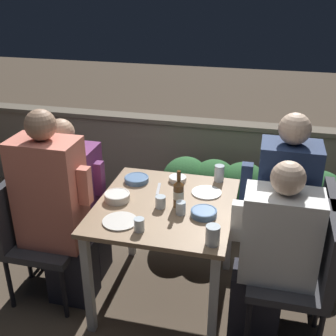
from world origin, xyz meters
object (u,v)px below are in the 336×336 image
object	(u,v)px
person_white_polo	(272,254)
beer_bottle	(179,193)
chair_right_far	(308,239)
person_navy_jumper	(279,214)
chair_right_near	(307,268)
person_purple_stripe	(72,200)
potted_plant	(318,203)
person_coral_top	(56,211)
chair_left_far	(48,205)
chair_left_near	(32,228)

from	to	relation	value
person_white_polo	beer_bottle	xyz separation A→B (m)	(-0.59, 0.14, 0.25)
chair_right_far	person_navy_jumper	world-z (taller)	person_navy_jumper
chair_right_near	beer_bottle	bearing A→B (deg)	169.82
person_purple_stripe	person_white_polo	size ratio (longest dim) A/B	1.02
person_purple_stripe	beer_bottle	bearing A→B (deg)	-11.37
chair_right_far	potted_plant	bearing A→B (deg)	79.69
person_purple_stripe	person_white_polo	xyz separation A→B (m)	(1.41, -0.31, -0.01)
chair_right_far	person_navy_jumper	xyz separation A→B (m)	(-0.20, -0.00, 0.16)
person_coral_top	person_white_polo	world-z (taller)	person_coral_top
chair_right_near	person_navy_jumper	distance (m)	0.39
chair_left_far	person_white_polo	bearing A→B (deg)	-10.79
chair_left_near	potted_plant	distance (m)	2.17
chair_left_far	chair_right_far	distance (m)	1.85
person_purple_stripe	potted_plant	distance (m)	1.90
person_purple_stripe	beer_bottle	world-z (taller)	person_purple_stripe
chair_left_near	person_coral_top	xyz separation A→B (m)	(0.20, 0.00, 0.16)
person_white_polo	chair_right_near	bearing A→B (deg)	-0.00
person_coral_top	chair_left_near	bearing A→B (deg)	-180.00
chair_right_near	beer_bottle	distance (m)	0.87
person_white_polo	beer_bottle	world-z (taller)	person_white_polo
chair_left_near	chair_right_near	xyz separation A→B (m)	(1.78, -0.01, 0.00)
chair_right_far	potted_plant	distance (m)	0.71
beer_bottle	chair_right_far	bearing A→B (deg)	11.27
chair_left_near	beer_bottle	xyz separation A→B (m)	(0.98, 0.14, 0.32)
person_purple_stripe	chair_right_far	world-z (taller)	person_purple_stripe
chair_right_near	person_navy_jumper	size ratio (longest dim) A/B	0.65
person_coral_top	person_purple_stripe	world-z (taller)	person_coral_top
chair_left_near	person_white_polo	distance (m)	1.58
chair_left_near	person_purple_stripe	world-z (taller)	person_purple_stripe
chair_right_near	chair_left_near	bearing A→B (deg)	179.82
chair_left_near	beer_bottle	distance (m)	1.04
person_purple_stripe	person_navy_jumper	xyz separation A→B (m)	(1.44, -0.00, 0.09)
person_coral_top	chair_left_far	xyz separation A→B (m)	(-0.24, 0.30, -0.16)
chair_left_near	beer_bottle	bearing A→B (deg)	8.00
beer_bottle	person_coral_top	bearing A→B (deg)	-170.00
chair_right_far	beer_bottle	world-z (taller)	beer_bottle
chair_left_far	chair_right_near	distance (m)	1.85
chair_right_near	person_navy_jumper	bearing A→B (deg)	120.13
chair_left_far	person_purple_stripe	xyz separation A→B (m)	(0.20, -0.00, 0.07)
person_coral_top	chair_right_far	distance (m)	1.64
chair_left_far	beer_bottle	world-z (taller)	beer_bottle
chair_left_near	beer_bottle	size ratio (longest dim) A/B	3.58
chair_right_far	beer_bottle	distance (m)	0.90
chair_right_near	potted_plant	size ratio (longest dim) A/B	1.26
chair_right_far	person_navy_jumper	size ratio (longest dim) A/B	0.65
chair_left_near	potted_plant	bearing A→B (deg)	27.22
chair_right_near	person_white_polo	xyz separation A→B (m)	(-0.21, 0.00, 0.07)
chair_right_far	beer_bottle	xyz separation A→B (m)	(-0.82, -0.16, 0.32)
chair_left_near	person_white_polo	xyz separation A→B (m)	(1.58, -0.01, 0.07)
person_coral_top	beer_bottle	bearing A→B (deg)	10.00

